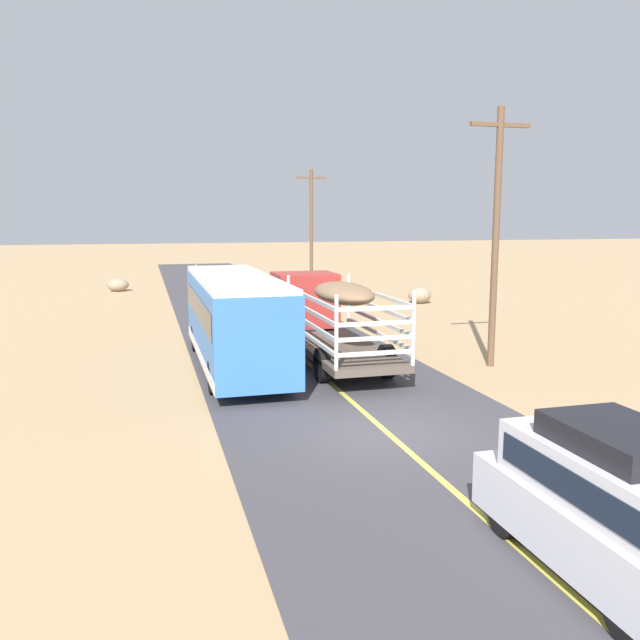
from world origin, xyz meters
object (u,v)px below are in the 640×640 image
Objects in this scene: power_pole_mid at (311,226)px; boulder_near_shoulder at (118,285)px; power_pole_near at (496,231)px; livestock_truck at (318,307)px; boulder_mid_field at (420,295)px; bus at (235,318)px; suv_near at (615,503)px.

power_pole_mid is 5.77× the size of boulder_near_shoulder.
power_pole_mid is at bearing 90.00° from power_pole_near.
livestock_truck reaches higher than boulder_mid_field.
suv_near is at bearing -77.01° from bus.
suv_near is 30.57m from boulder_mid_field.
bus is at bearing -133.03° from boulder_mid_field.
boulder_near_shoulder is at bearing 147.23° from boulder_mid_field.
suv_near is 14.18m from power_pole_near.
bus is (-3.45, -1.74, -0.04)m from livestock_truck.
power_pole_mid is (5.33, 37.85, 3.42)m from suv_near.
bus is at bearing 102.99° from suv_near.
suv_near is at bearing -90.19° from livestock_truck.
boulder_near_shoulder is (-13.49, 27.88, -4.26)m from power_pole_near.
bus is 19.47m from boulder_mid_field.
bus is at bearing -153.20° from livestock_truck.
power_pole_near reaches higher than boulder_mid_field.
boulder_near_shoulder is 1.06× the size of boulder_mid_field.
bus is 1.17× the size of power_pole_mid.
bus is 6.74× the size of boulder_near_shoulder.
boulder_near_shoulder is (-8.22, 24.06, -1.33)m from livestock_truck.
power_pole_mid reaches higher than boulder_near_shoulder.
boulder_near_shoulder is at bearing 100.46° from bus.
power_pole_near is at bearing 67.14° from suv_near.
suv_near reaches higher than boulder_mid_field.
power_pole_near is (8.73, -2.08, 2.98)m from bus.
livestock_truck is 15.90m from boulder_mid_field.
power_pole_near is 5.96× the size of boulder_near_shoulder.
livestock_truck is 6.53× the size of boulder_near_shoulder.
livestock_truck reaches higher than suv_near.
livestock_truck reaches higher than boulder_near_shoulder.
boulder_mid_field is at bearing 46.97° from bus.
bus reaches higher than boulder_mid_field.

